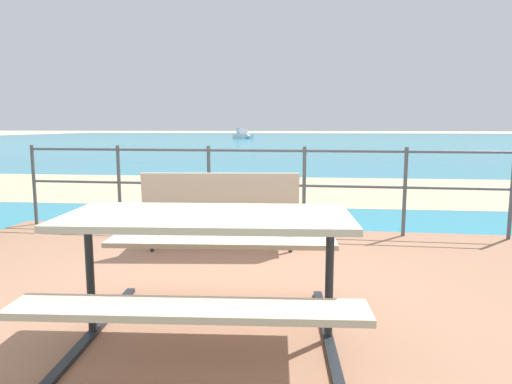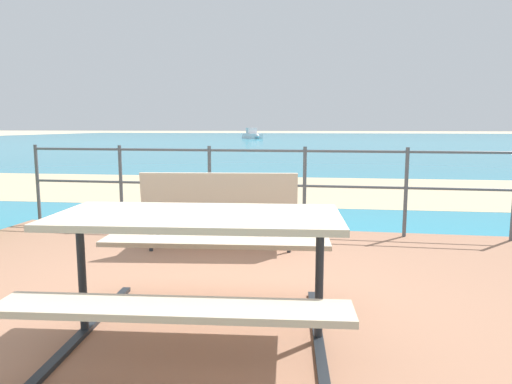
{
  "view_description": "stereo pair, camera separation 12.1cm",
  "coord_description": "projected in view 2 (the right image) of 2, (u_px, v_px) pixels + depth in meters",
  "views": [
    {
      "loc": [
        0.8,
        -3.2,
        1.36
      ],
      "look_at": [
        0.04,
        2.15,
        0.59
      ],
      "focal_mm": 32.72,
      "sensor_mm": 36.0,
      "label": 1
    },
    {
      "loc": [
        0.92,
        -3.18,
        1.36
      ],
      "look_at": [
        0.04,
        2.15,
        0.59
      ],
      "focal_mm": 32.72,
      "sensor_mm": 36.0,
      "label": 2
    }
  ],
  "objects": [
    {
      "name": "picnic_table",
      "position": [
        198.0,
        244.0,
        2.8
      ],
      "size": [
        1.84,
        1.68,
        0.78
      ],
      "rotation": [
        0.0,
        0.0,
        0.09
      ],
      "color": "#BCAD93",
      "rests_on": "patio_paving"
    },
    {
      "name": "patio_paving",
      "position": [
        204.0,
        307.0,
        3.44
      ],
      "size": [
        6.4,
        5.2,
        0.06
      ],
      "primitive_type": "cube",
      "color": "#996B51",
      "rests_on": "ground"
    },
    {
      "name": "ground_plane",
      "position": [
        204.0,
        311.0,
        3.45
      ],
      "size": [
        240.0,
        240.0,
        0.0
      ],
      "primitive_type": "plane",
      "color": "beige"
    },
    {
      "name": "sea_water",
      "position": [
        323.0,
        141.0,
        42.52
      ],
      "size": [
        90.0,
        90.0,
        0.01
      ],
      "primitive_type": "cube",
      "color": "teal",
      "rests_on": "ground"
    },
    {
      "name": "park_bench",
      "position": [
        220.0,
        203.0,
        4.85
      ],
      "size": [
        1.64,
        0.61,
        0.83
      ],
      "rotation": [
        0.0,
        0.0,
        3.27
      ],
      "color": "#BCAD93",
      "rests_on": "patio_paving"
    },
    {
      "name": "boat_near",
      "position": [
        252.0,
        135.0,
        50.71
      ],
      "size": [
        2.68,
        3.57,
        1.14
      ],
      "rotation": [
        0.0,
        0.0,
        5.24
      ],
      "color": "silver",
      "rests_on": "sea_water"
    },
    {
      "name": "beach_strip",
      "position": [
        289.0,
        189.0,
        10.02
      ],
      "size": [
        54.11,
        6.25,
        0.01
      ],
      "primitive_type": "cube",
      "rotation": [
        0.0,
        0.0,
        0.03
      ],
      "color": "tan",
      "rests_on": "ground"
    },
    {
      "name": "railing_fence",
      "position": [
        256.0,
        179.0,
        5.7
      ],
      "size": [
        5.94,
        0.04,
        1.05
      ],
      "color": "#4C5156",
      "rests_on": "patio_paving"
    }
  ]
}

